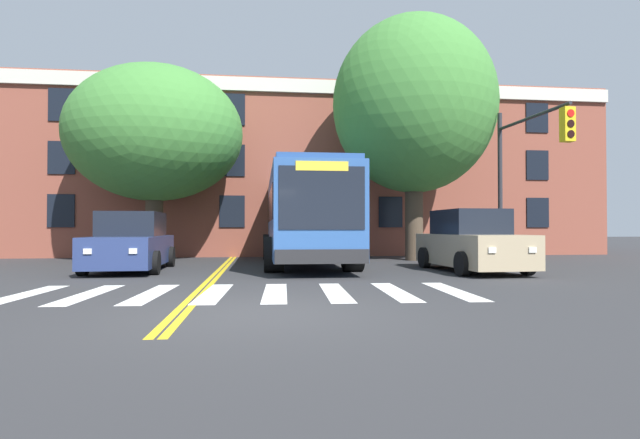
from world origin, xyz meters
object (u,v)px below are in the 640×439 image
(city_bus, at_px, (304,215))
(traffic_light_near_corner, at_px, (526,157))
(car_tan_far_lane, at_px, (471,243))
(car_navy_near_lane, at_px, (132,244))
(street_tree_curbside_small, at_px, (155,134))
(street_tree_curbside_large, at_px, (414,106))

(city_bus, relative_size, traffic_light_near_corner, 2.00)
(car_tan_far_lane, distance_m, traffic_light_near_corner, 4.05)
(city_bus, distance_m, car_navy_near_lane, 5.90)
(street_tree_curbside_small, bearing_deg, car_navy_near_lane, -86.56)
(street_tree_curbside_large, bearing_deg, city_bus, -162.80)
(car_navy_near_lane, bearing_deg, city_bus, 22.75)
(traffic_light_near_corner, distance_m, street_tree_curbside_small, 13.64)
(car_tan_far_lane, relative_size, street_tree_curbside_large, 0.48)
(car_tan_far_lane, distance_m, street_tree_curbside_small, 12.53)
(car_tan_far_lane, distance_m, street_tree_curbside_large, 7.32)
(car_tan_far_lane, height_order, street_tree_curbside_small, street_tree_curbside_small)
(city_bus, xyz_separation_m, street_tree_curbside_small, (-5.64, 2.23, 3.19))
(street_tree_curbside_large, bearing_deg, traffic_light_near_corner, -53.13)
(city_bus, distance_m, traffic_light_near_corner, 7.75)
(traffic_light_near_corner, relative_size, street_tree_curbside_large, 0.57)
(traffic_light_near_corner, relative_size, street_tree_curbside_small, 0.62)
(city_bus, xyz_separation_m, street_tree_curbside_large, (4.50, 1.39, 4.39))
(city_bus, relative_size, street_tree_curbside_small, 1.24)
(car_navy_near_lane, distance_m, street_tree_curbside_large, 11.80)
(car_tan_far_lane, relative_size, traffic_light_near_corner, 0.84)
(car_tan_far_lane, bearing_deg, car_navy_near_lane, 172.11)
(car_navy_near_lane, xyz_separation_m, car_tan_far_lane, (10.02, -1.39, 0.03))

